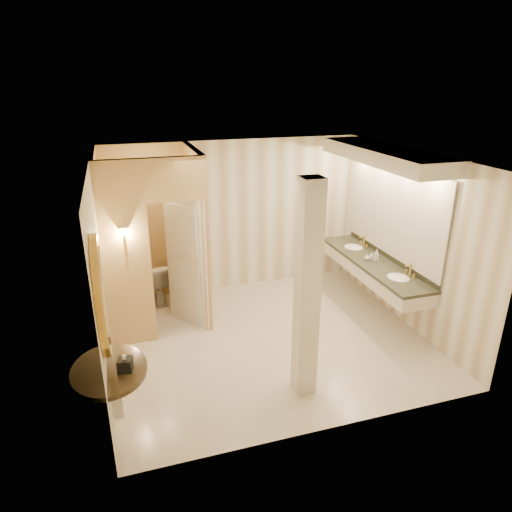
# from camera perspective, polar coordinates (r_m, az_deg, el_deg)

# --- Properties ---
(floor) EXTENTS (4.50, 4.50, 0.00)m
(floor) POSITION_cam_1_polar(r_m,az_deg,el_deg) (7.00, 1.60, -10.24)
(floor) COLOR beige
(floor) RESTS_ON ground
(ceiling) EXTENTS (4.50, 4.50, 0.00)m
(ceiling) POSITION_cam_1_polar(r_m,az_deg,el_deg) (6.04, 1.87, 12.13)
(ceiling) COLOR white
(ceiling) RESTS_ON wall_back
(wall_back) EXTENTS (4.50, 0.02, 2.70)m
(wall_back) POSITION_cam_1_polar(r_m,az_deg,el_deg) (8.21, -2.81, 4.96)
(wall_back) COLOR white
(wall_back) RESTS_ON floor
(wall_front) EXTENTS (4.50, 0.02, 2.70)m
(wall_front) POSITION_cam_1_polar(r_m,az_deg,el_deg) (4.73, 9.67, -8.33)
(wall_front) COLOR white
(wall_front) RESTS_ON floor
(wall_left) EXTENTS (0.02, 4.00, 2.70)m
(wall_left) POSITION_cam_1_polar(r_m,az_deg,el_deg) (6.10, -18.72, -2.18)
(wall_left) COLOR white
(wall_left) RESTS_ON floor
(wall_right) EXTENTS (0.02, 4.00, 2.70)m
(wall_right) POSITION_cam_1_polar(r_m,az_deg,el_deg) (7.40, 18.45, 1.99)
(wall_right) COLOR white
(wall_right) RESTS_ON floor
(toilet_closet) EXTENTS (1.50, 1.55, 2.70)m
(toilet_closet) POSITION_cam_1_polar(r_m,az_deg,el_deg) (7.03, -9.64, 2.11)
(toilet_closet) COLOR #E7C479
(toilet_closet) RESTS_ON floor
(wall_sconce) EXTENTS (0.14, 0.14, 0.42)m
(wall_sconce) POSITION_cam_1_polar(r_m,az_deg,el_deg) (6.36, -16.20, 2.78)
(wall_sconce) COLOR gold
(wall_sconce) RESTS_ON toilet_closet
(vanity) EXTENTS (0.75, 2.74, 2.09)m
(vanity) POSITION_cam_1_polar(r_m,az_deg,el_deg) (7.48, 15.27, 4.80)
(vanity) COLOR silver
(vanity) RESTS_ON floor
(console_shelf) EXTENTS (0.97, 0.97, 1.93)m
(console_shelf) POSITION_cam_1_polar(r_m,az_deg,el_deg) (4.84, -18.33, -8.61)
(console_shelf) COLOR black
(console_shelf) RESTS_ON floor
(pillar) EXTENTS (0.25, 0.25, 2.70)m
(pillar) POSITION_cam_1_polar(r_m,az_deg,el_deg) (5.34, 6.42, -4.54)
(pillar) COLOR silver
(pillar) RESTS_ON floor
(tissue_box) EXTENTS (0.17, 0.17, 0.14)m
(tissue_box) POSITION_cam_1_polar(r_m,az_deg,el_deg) (4.96, -16.05, -12.92)
(tissue_box) COLOR black
(tissue_box) RESTS_ON console_shelf
(toilet) EXTENTS (0.52, 0.77, 0.72)m
(toilet) POSITION_cam_1_polar(r_m,az_deg,el_deg) (8.10, -12.45, -3.26)
(toilet) COLOR white
(toilet) RESTS_ON floor
(soap_bottle_a) EXTENTS (0.06, 0.07, 0.12)m
(soap_bottle_a) POSITION_cam_1_polar(r_m,az_deg,el_deg) (7.74, 14.23, 0.01)
(soap_bottle_a) COLOR beige
(soap_bottle_a) RESTS_ON vanity
(soap_bottle_b) EXTENTS (0.09, 0.09, 0.11)m
(soap_bottle_b) POSITION_cam_1_polar(r_m,az_deg,el_deg) (7.69, 13.70, -0.13)
(soap_bottle_b) COLOR silver
(soap_bottle_b) RESTS_ON vanity
(soap_bottle_c) EXTENTS (0.09, 0.09, 0.20)m
(soap_bottle_c) POSITION_cam_1_polar(r_m,az_deg,el_deg) (7.68, 14.81, 0.09)
(soap_bottle_c) COLOR #C6B28C
(soap_bottle_c) RESTS_ON vanity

